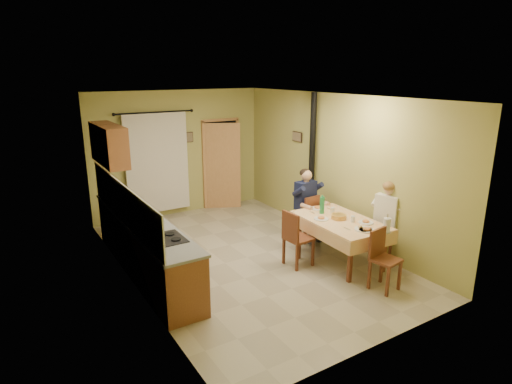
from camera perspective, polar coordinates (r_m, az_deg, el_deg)
floor at (r=7.70m, az=-1.20°, el=-8.71°), size 4.00×6.00×0.01m
room_shell at (r=7.14m, az=-1.28°, el=4.70°), size 4.04×6.04×2.82m
kitchen_run at (r=7.22m, az=-14.69°, el=-6.82°), size 0.64×3.64×1.56m
upper_cabinets at (r=8.02m, az=-19.06°, el=6.02°), size 0.35×1.40×0.70m
curtain at (r=9.62m, az=-13.02°, el=3.84°), size 1.70×0.07×2.22m
doorway at (r=10.25m, az=-4.56°, el=3.73°), size 0.96×0.41×2.15m
dining_table at (r=7.56m, az=11.06°, el=-6.35°), size 1.08×1.70×0.76m
tableware at (r=7.36m, az=11.91°, el=-3.42°), size 0.76×1.66×0.33m
chair_far at (r=8.39m, az=6.68°, el=-4.54°), size 0.40×0.40×0.93m
chair_near at (r=6.83m, az=16.69°, el=-10.10°), size 0.43×0.43×0.93m
chair_right at (r=7.89m, az=16.93°, el=-6.52°), size 0.51×0.51×0.98m
chair_left at (r=7.34m, az=5.57°, el=-7.57°), size 0.43×0.43×0.97m
man_far at (r=8.22m, az=6.76°, el=-0.66°), size 0.60×0.49×1.39m
man_right at (r=7.67m, az=17.23°, el=-2.48°), size 0.55×0.64×1.39m
stove_flue at (r=8.86m, az=7.36°, el=1.52°), size 0.24×0.24×2.80m
picture_back at (r=9.88m, az=-8.92°, el=7.24°), size 0.19×0.03×0.23m
picture_right at (r=9.20m, az=5.51°, el=7.36°), size 0.03×0.31×0.21m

